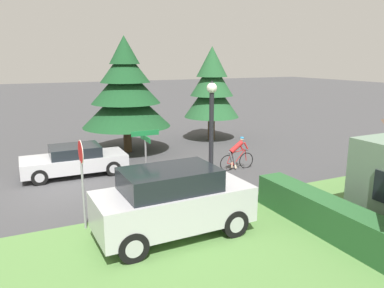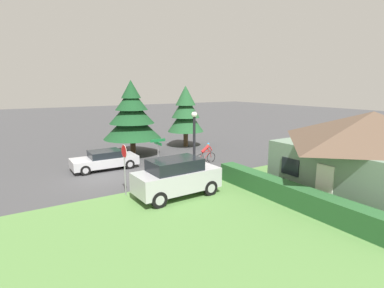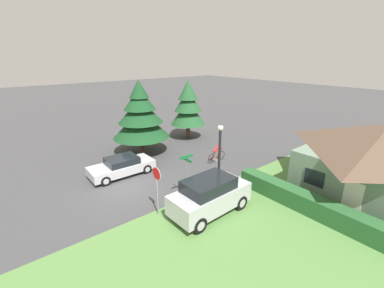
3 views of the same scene
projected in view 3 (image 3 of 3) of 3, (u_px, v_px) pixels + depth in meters
ground_plane at (127, 188)px, 16.26m from camera, size 140.00×140.00×0.00m
grass_verge_right at (343, 265)px, 10.27m from camera, size 16.00×36.00×0.01m
cottage_house at (383, 158)px, 15.02m from camera, size 7.96×8.53×4.48m
hedge_row at (321, 209)px, 13.13m from camera, size 9.92×0.90×1.01m
sedan_left_lane at (122, 166)px, 17.88m from camera, size 1.95×4.42×1.30m
cyclist at (217, 153)px, 20.15m from camera, size 0.44×1.78×1.54m
parked_suv_right at (210, 196)px, 13.39m from camera, size 2.07×4.51×2.02m
stop_sign at (157, 182)px, 12.94m from camera, size 0.71×0.07×2.73m
street_lamp at (220, 152)px, 14.95m from camera, size 0.33×0.33×4.33m
street_name_sign at (186, 170)px, 14.25m from camera, size 0.90×0.90×2.81m
conifer_tall_near at (140, 116)px, 21.19m from camera, size 4.69×4.69×6.18m
conifer_tall_far at (188, 106)px, 25.17m from camera, size 3.39×3.39×5.74m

